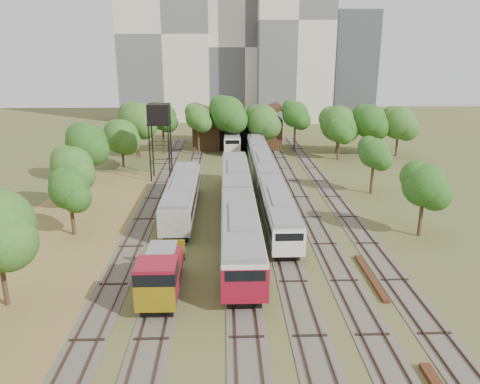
{
  "coord_description": "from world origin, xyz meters",
  "views": [
    {
      "loc": [
        -3.28,
        -29.57,
        17.41
      ],
      "look_at": [
        -1.66,
        19.3,
        2.5
      ],
      "focal_mm": 35.0,
      "sensor_mm": 36.0,
      "label": 1
    }
  ],
  "objects_px": {
    "shunter_locomotive": "(161,276)",
    "water_tower": "(159,116)",
    "railcar_green_set": "(264,169)",
    "railcar_red_set": "(238,205)"
  },
  "relations": [
    {
      "from": "railcar_green_set",
      "to": "water_tower",
      "type": "relative_size",
      "value": 4.98
    },
    {
      "from": "railcar_green_set",
      "to": "water_tower",
      "type": "height_order",
      "value": "water_tower"
    },
    {
      "from": "railcar_green_set",
      "to": "water_tower",
      "type": "distance_m",
      "value": 15.89
    },
    {
      "from": "shunter_locomotive",
      "to": "railcar_red_set",
      "type": "bearing_deg",
      "value": 67.83
    },
    {
      "from": "shunter_locomotive",
      "to": "water_tower",
      "type": "relative_size",
      "value": 0.77
    },
    {
      "from": "shunter_locomotive",
      "to": "water_tower",
      "type": "xyz_separation_m",
      "value": [
        -4.14,
        33.14,
        7.05
      ]
    },
    {
      "from": "water_tower",
      "to": "railcar_green_set",
      "type": "bearing_deg",
      "value": -8.26
    },
    {
      "from": "shunter_locomotive",
      "to": "water_tower",
      "type": "distance_m",
      "value": 34.13
    },
    {
      "from": "railcar_green_set",
      "to": "shunter_locomotive",
      "type": "height_order",
      "value": "shunter_locomotive"
    },
    {
      "from": "railcar_green_set",
      "to": "shunter_locomotive",
      "type": "relative_size",
      "value": 6.43
    }
  ]
}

